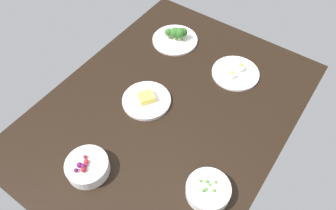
% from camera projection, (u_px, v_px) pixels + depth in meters
% --- Properties ---
extents(dining_table, '(1.26, 0.95, 0.04)m').
position_uv_depth(dining_table, '(168.00, 111.00, 1.38)').
color(dining_table, black).
rests_on(dining_table, ground).
extents(bowl_berries, '(0.16, 0.16, 0.07)m').
position_uv_depth(bowl_berries, '(87.00, 167.00, 1.17)').
color(bowl_berries, white).
rests_on(bowl_berries, dining_table).
extents(plate_cheese, '(0.21, 0.21, 0.04)m').
position_uv_depth(plate_cheese, '(146.00, 100.00, 1.38)').
color(plate_cheese, white).
rests_on(plate_cheese, dining_table).
extents(plate_eggs, '(0.22, 0.22, 0.04)m').
position_uv_depth(plate_eggs, '(236.00, 72.00, 1.48)').
color(plate_eggs, white).
rests_on(plate_eggs, dining_table).
extents(plate_broccoli, '(0.22, 0.22, 0.08)m').
position_uv_depth(plate_broccoli, '(176.00, 37.00, 1.61)').
color(plate_broccoli, white).
rests_on(plate_broccoli, dining_table).
extents(bowl_peas, '(0.16, 0.16, 0.06)m').
position_uv_depth(bowl_peas, '(208.00, 190.00, 1.12)').
color(bowl_peas, white).
rests_on(bowl_peas, dining_table).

